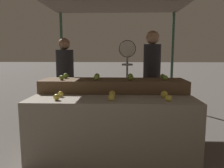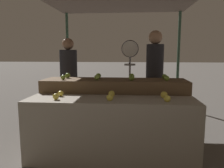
# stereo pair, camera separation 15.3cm
# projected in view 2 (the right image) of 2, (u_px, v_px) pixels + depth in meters

# --- Properties ---
(ground_plane) EXTENTS (60.00, 60.00, 0.00)m
(ground_plane) POSITION_uv_depth(u_px,v_px,m) (111.00, 160.00, 2.91)
(ground_plane) COLOR #59544F
(display_counter_front) EXTENTS (2.19, 0.55, 0.84)m
(display_counter_front) POSITION_uv_depth(u_px,v_px,m) (111.00, 130.00, 2.85)
(display_counter_front) COLOR gray
(display_counter_front) RESTS_ON ground_plane
(display_counter_back) EXTENTS (2.19, 0.55, 1.01)m
(display_counter_back) POSITION_uv_depth(u_px,v_px,m) (114.00, 111.00, 3.43)
(display_counter_back) COLOR brown
(display_counter_back) RESTS_ON ground_plane
(apple_front_0) EXTENTS (0.08, 0.08, 0.08)m
(apple_front_0) POSITION_uv_depth(u_px,v_px,m) (56.00, 96.00, 2.75)
(apple_front_0) COLOR gold
(apple_front_0) RESTS_ON display_counter_front
(apple_front_1) EXTENTS (0.08, 0.08, 0.08)m
(apple_front_1) POSITION_uv_depth(u_px,v_px,m) (110.00, 98.00, 2.67)
(apple_front_1) COLOR gold
(apple_front_1) RESTS_ON display_counter_front
(apple_front_2) EXTENTS (0.08, 0.08, 0.08)m
(apple_front_2) POSITION_uv_depth(u_px,v_px,m) (167.00, 99.00, 2.61)
(apple_front_2) COLOR gold
(apple_front_2) RESTS_ON display_counter_front
(apple_front_3) EXTENTS (0.08, 0.08, 0.08)m
(apple_front_3) POSITION_uv_depth(u_px,v_px,m) (61.00, 93.00, 2.96)
(apple_front_3) COLOR yellow
(apple_front_3) RESTS_ON display_counter_front
(apple_front_4) EXTENTS (0.09, 0.09, 0.09)m
(apple_front_4) POSITION_uv_depth(u_px,v_px,m) (112.00, 94.00, 2.90)
(apple_front_4) COLOR gold
(apple_front_4) RESTS_ON display_counter_front
(apple_front_5) EXTENTS (0.09, 0.09, 0.09)m
(apple_front_5) POSITION_uv_depth(u_px,v_px,m) (164.00, 95.00, 2.82)
(apple_front_5) COLOR yellow
(apple_front_5) RESTS_ON display_counter_front
(apple_back_0) EXTENTS (0.07, 0.07, 0.07)m
(apple_back_0) POSITION_uv_depth(u_px,v_px,m) (63.00, 77.00, 3.31)
(apple_back_0) COLOR #8EB247
(apple_back_0) RESTS_ON display_counter_back
(apple_back_1) EXTENTS (0.08, 0.08, 0.08)m
(apple_back_1) POSITION_uv_depth(u_px,v_px,m) (97.00, 78.00, 3.26)
(apple_back_1) COLOR #8EB247
(apple_back_1) RESTS_ON display_counter_back
(apple_back_2) EXTENTS (0.08, 0.08, 0.08)m
(apple_back_2) POSITION_uv_depth(u_px,v_px,m) (132.00, 78.00, 3.22)
(apple_back_2) COLOR #7AA338
(apple_back_2) RESTS_ON display_counter_back
(apple_back_3) EXTENTS (0.08, 0.08, 0.08)m
(apple_back_3) POSITION_uv_depth(u_px,v_px,m) (167.00, 78.00, 3.18)
(apple_back_3) COLOR #84AD3D
(apple_back_3) RESTS_ON display_counter_back
(apple_back_4) EXTENTS (0.08, 0.08, 0.08)m
(apple_back_4) POSITION_uv_depth(u_px,v_px,m) (68.00, 76.00, 3.52)
(apple_back_4) COLOR #7AA338
(apple_back_4) RESTS_ON display_counter_back
(apple_back_5) EXTENTS (0.08, 0.08, 0.08)m
(apple_back_5) POSITION_uv_depth(u_px,v_px,m) (98.00, 76.00, 3.48)
(apple_back_5) COLOR #7AA338
(apple_back_5) RESTS_ON display_counter_back
(apple_back_6) EXTENTS (0.08, 0.08, 0.08)m
(apple_back_6) POSITION_uv_depth(u_px,v_px,m) (132.00, 76.00, 3.43)
(apple_back_6) COLOR #7AA338
(apple_back_6) RESTS_ON display_counter_back
(apple_back_7) EXTENTS (0.08, 0.08, 0.08)m
(apple_back_7) POSITION_uv_depth(u_px,v_px,m) (164.00, 77.00, 3.39)
(apple_back_7) COLOR #7AA338
(apple_back_7) RESTS_ON display_counter_back
(produce_scale) EXTENTS (0.31, 0.20, 1.64)m
(produce_scale) POSITION_uv_depth(u_px,v_px,m) (130.00, 65.00, 3.94)
(produce_scale) COLOR #99999E
(produce_scale) RESTS_ON ground_plane
(person_vendor_at_scale) EXTENTS (0.40, 0.40, 1.80)m
(person_vendor_at_scale) POSITION_uv_depth(u_px,v_px,m) (155.00, 73.00, 3.87)
(person_vendor_at_scale) COLOR #2D2D38
(person_vendor_at_scale) RESTS_ON ground_plane
(person_customer_left) EXTENTS (0.45, 0.45, 1.70)m
(person_customer_left) POSITION_uv_depth(u_px,v_px,m) (69.00, 75.00, 4.29)
(person_customer_left) COLOR #2D2D38
(person_customer_left) RESTS_ON ground_plane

